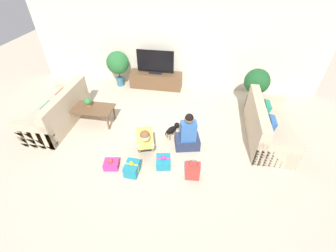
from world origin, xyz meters
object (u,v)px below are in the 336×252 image
(potted_plant_back_left, at_px, (118,64))
(person_kneeling, at_px, (145,139))
(gift_box_a, at_px, (132,168))
(sofa_right, at_px, (267,127))
(tv, at_px, (155,63))
(gift_box_b, at_px, (163,162))
(tv_console, at_px, (156,80))
(coffee_table, at_px, (91,109))
(tabletop_plant, at_px, (88,102))
(gift_bag_a, at_px, (193,171))
(sofa_left, at_px, (58,112))
(person_sitting, at_px, (188,135))
(dog, at_px, (173,129))
(potted_plant_corner_right, at_px, (256,83))
(gift_box_c, at_px, (111,164))

(potted_plant_back_left, xyz_separation_m, person_kneeling, (1.49, -2.71, -0.37))
(gift_box_a, bearing_deg, sofa_right, 29.22)
(tv, height_order, gift_box_b, tv)
(tv_console, bearing_deg, potted_plant_back_left, -177.47)
(sofa_right, bearing_deg, gift_box_b, 119.71)
(coffee_table, xyz_separation_m, tabletop_plant, (-0.06, 0.05, 0.17))
(coffee_table, height_order, tabletop_plant, tabletop_plant)
(tv_console, height_order, potted_plant_back_left, potted_plant_back_left)
(gift_box_b, distance_m, gift_bag_a, 0.64)
(tv_console, bearing_deg, sofa_left, -132.17)
(gift_bag_a, bearing_deg, tv_console, 112.96)
(person_kneeling, relative_size, person_sitting, 0.87)
(sofa_right, xyz_separation_m, gift_bag_a, (-1.52, -1.42, -0.11))
(person_sitting, distance_m, gift_box_a, 1.34)
(sofa_right, xyz_separation_m, potted_plant_back_left, (-4.05, 1.84, 0.40))
(coffee_table, height_order, gift_box_a, coffee_table)
(potted_plant_back_left, bearing_deg, dog, -47.03)
(tabletop_plant, bearing_deg, coffee_table, -37.70)
(person_sitting, bearing_deg, gift_box_b, 42.81)
(person_kneeling, bearing_deg, potted_plant_corner_right, 23.96)
(potted_plant_back_left, relative_size, tabletop_plant, 4.80)
(sofa_left, relative_size, gift_box_a, 5.48)
(sofa_right, height_order, tv_console, sofa_right)
(gift_box_c, xyz_separation_m, gift_bag_a, (1.60, 0.00, 0.12))
(gift_bag_a, bearing_deg, coffee_table, 152.82)
(sofa_right, distance_m, potted_plant_corner_right, 1.34)
(tv, bearing_deg, sofa_left, -132.17)
(tv_console, xyz_separation_m, gift_box_a, (0.25, -3.38, -0.12))
(sofa_right, bearing_deg, tv, 57.15)
(gift_box_a, xyz_separation_m, gift_bag_a, (1.15, 0.07, 0.07))
(tv, height_order, gift_bag_a, tv)
(tv, relative_size, potted_plant_back_left, 1.01)
(potted_plant_corner_right, relative_size, gift_box_c, 3.34)
(potted_plant_corner_right, xyz_separation_m, tabletop_plant, (-4.00, -1.32, -0.15))
(tv, height_order, dog, tv)
(tv, bearing_deg, person_kneeling, -82.52)
(coffee_table, height_order, tv, tv)
(sofa_right, bearing_deg, person_sitting, 109.17)
(gift_box_b, bearing_deg, person_kneeling, 142.89)
(sofa_right, distance_m, dog, 2.09)
(dog, height_order, gift_bag_a, gift_bag_a)
(person_sitting, bearing_deg, tv_console, -77.22)
(gift_box_a, height_order, gift_bag_a, gift_bag_a)
(tv, xyz_separation_m, potted_plant_corner_right, (2.77, -0.62, -0.08))
(tv, bearing_deg, potted_plant_corner_right, -12.56)
(tv, height_order, tabletop_plant, tv)
(person_sitting, xyz_separation_m, gift_box_b, (-0.41, -0.61, -0.22))
(tv_console, relative_size, potted_plant_corner_right, 1.45)
(person_sitting, bearing_deg, dog, -52.38)
(gift_box_c, bearing_deg, sofa_right, 24.52)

